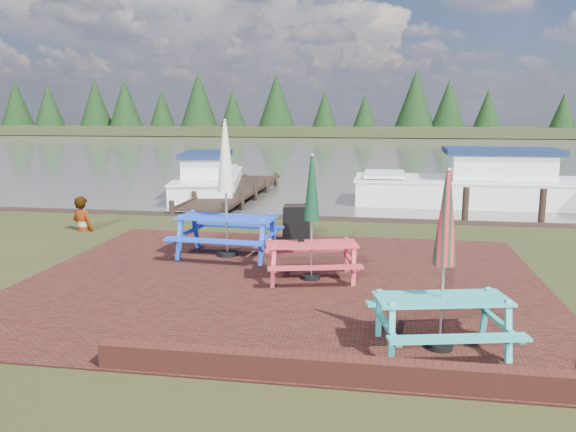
# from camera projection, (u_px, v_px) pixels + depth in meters

# --- Properties ---
(ground) EXTENTS (120.00, 120.00, 0.00)m
(ground) POSITION_uv_depth(u_px,v_px,m) (271.00, 300.00, 8.86)
(ground) COLOR black
(ground) RESTS_ON ground
(paving) EXTENTS (9.00, 7.50, 0.02)m
(paving) POSITION_uv_depth(u_px,v_px,m) (282.00, 281.00, 9.83)
(paving) COLOR #391412
(paving) RESTS_ON ground
(brick_wall) EXTENTS (6.21, 1.79, 0.30)m
(brick_wall) POSITION_uv_depth(u_px,v_px,m) (422.00, 369.00, 6.15)
(brick_wall) COLOR #4C1E16
(brick_wall) RESTS_ON ground
(water) EXTENTS (120.00, 60.00, 0.02)m
(water) POSITION_uv_depth(u_px,v_px,m) (359.00, 150.00, 44.77)
(water) COLOR #423F39
(water) RESTS_ON ground
(far_treeline) EXTENTS (120.00, 10.00, 8.10)m
(far_treeline) POSITION_uv_depth(u_px,v_px,m) (368.00, 110.00, 72.32)
(far_treeline) COLOR black
(far_treeline) RESTS_ON ground
(picnic_table_teal) EXTENTS (1.90, 1.76, 2.25)m
(picnic_table_teal) POSITION_uv_depth(u_px,v_px,m) (443.00, 289.00, 6.86)
(picnic_table_teal) COLOR teal
(picnic_table_teal) RESTS_ON ground
(picnic_table_red) EXTENTS (1.87, 1.74, 2.21)m
(picnic_table_red) POSITION_uv_depth(u_px,v_px,m) (311.00, 237.00, 9.78)
(picnic_table_red) COLOR #B92F39
(picnic_table_red) RESTS_ON ground
(picnic_table_blue) EXTENTS (2.11, 1.91, 2.76)m
(picnic_table_blue) POSITION_uv_depth(u_px,v_px,m) (226.00, 210.00, 11.35)
(picnic_table_blue) COLOR blue
(picnic_table_blue) RESTS_ON ground
(chalkboard) EXTENTS (0.60, 0.65, 0.91)m
(chalkboard) POSITION_uv_depth(u_px,v_px,m) (296.00, 225.00, 12.41)
(chalkboard) COLOR black
(chalkboard) RESTS_ON ground
(jetty) EXTENTS (1.76, 9.08, 1.00)m
(jetty) POSITION_uv_depth(u_px,v_px,m) (235.00, 191.00, 20.33)
(jetty) COLOR black
(jetty) RESTS_ON ground
(boat_jetty) EXTENTS (3.36, 6.66, 1.84)m
(boat_jetty) POSITION_uv_depth(u_px,v_px,m) (209.00, 181.00, 21.21)
(boat_jetty) COLOR silver
(boat_jetty) RESTS_ON ground
(boat_near) EXTENTS (7.85, 2.82, 2.11)m
(boat_near) POSITION_uv_depth(u_px,v_px,m) (476.00, 186.00, 19.12)
(boat_near) COLOR silver
(boat_near) RESTS_ON ground
(person) EXTENTS (0.71, 0.57, 1.71)m
(person) POSITION_uv_depth(u_px,v_px,m) (81.00, 197.00, 13.91)
(person) COLOR gray
(person) RESTS_ON ground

